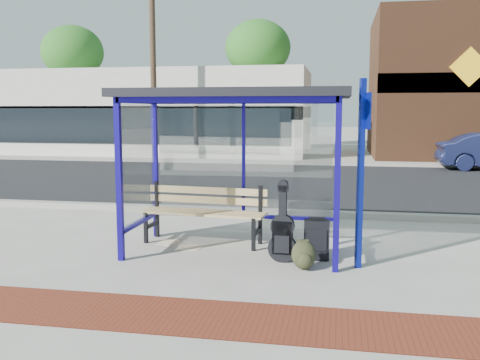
% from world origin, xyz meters
% --- Properties ---
extents(ground, '(120.00, 120.00, 0.00)m').
position_xyz_m(ground, '(0.00, 0.00, 0.00)').
color(ground, '#B2ADA0').
rests_on(ground, ground).
extents(brick_paver_strip, '(60.00, 1.00, 0.01)m').
position_xyz_m(brick_paver_strip, '(0.00, -2.60, 0.01)').
color(brick_paver_strip, maroon).
rests_on(brick_paver_strip, ground).
extents(curb_near, '(60.00, 0.25, 0.12)m').
position_xyz_m(curb_near, '(0.00, 2.90, 0.06)').
color(curb_near, gray).
rests_on(curb_near, ground).
extents(street_asphalt, '(60.00, 10.00, 0.00)m').
position_xyz_m(street_asphalt, '(0.00, 8.00, 0.00)').
color(street_asphalt, black).
rests_on(street_asphalt, ground).
extents(curb_far, '(60.00, 0.25, 0.12)m').
position_xyz_m(curb_far, '(0.00, 13.10, 0.06)').
color(curb_far, gray).
rests_on(curb_far, ground).
extents(far_sidewalk, '(60.00, 4.00, 0.01)m').
position_xyz_m(far_sidewalk, '(0.00, 15.00, 0.00)').
color(far_sidewalk, '#B2ADA0').
rests_on(far_sidewalk, ground).
extents(bus_shelter, '(3.30, 1.80, 2.42)m').
position_xyz_m(bus_shelter, '(0.00, 0.07, 2.07)').
color(bus_shelter, '#160C86').
rests_on(bus_shelter, ground).
extents(storefront_white, '(18.00, 6.04, 4.00)m').
position_xyz_m(storefront_white, '(-9.00, 17.99, 2.00)').
color(storefront_white, silver).
rests_on(storefront_white, ground).
extents(tree_left, '(3.60, 3.60, 7.03)m').
position_xyz_m(tree_left, '(-14.00, 22.00, 5.45)').
color(tree_left, '#4C3826').
rests_on(tree_left, ground).
extents(tree_mid, '(3.60, 3.60, 7.03)m').
position_xyz_m(tree_mid, '(-3.00, 22.00, 5.45)').
color(tree_mid, '#4C3826').
rests_on(tree_mid, ground).
extents(utility_pole_west, '(1.60, 0.24, 8.00)m').
position_xyz_m(utility_pole_west, '(-6.00, 13.40, 4.11)').
color(utility_pole_west, '#4C3826').
rests_on(utility_pole_west, ground).
extents(bench, '(2.04, 0.66, 0.95)m').
position_xyz_m(bench, '(-0.59, 0.47, 0.54)').
color(bench, black).
rests_on(bench, ground).
extents(guitar_bag, '(0.40, 0.13, 1.09)m').
position_xyz_m(guitar_bag, '(0.76, -0.41, 0.40)').
color(guitar_bag, black).
rests_on(guitar_bag, ground).
extents(suitcase, '(0.37, 0.25, 0.62)m').
position_xyz_m(suitcase, '(1.23, -0.21, 0.29)').
color(suitcase, black).
rests_on(suitcase, ground).
extents(backpack, '(0.37, 0.35, 0.40)m').
position_xyz_m(backpack, '(1.08, -0.72, 0.19)').
color(backpack, '#282A17').
rests_on(backpack, ground).
extents(sign_post, '(0.16, 0.31, 2.53)m').
position_xyz_m(sign_post, '(1.81, -0.50, 1.42)').
color(sign_post, navy).
rests_on(sign_post, ground).
extents(newspaper_a, '(0.32, 0.39, 0.01)m').
position_xyz_m(newspaper_a, '(-1.15, 0.34, 0.00)').
color(newspaper_a, white).
rests_on(newspaper_a, ground).
extents(newspaper_b, '(0.33, 0.39, 0.01)m').
position_xyz_m(newspaper_b, '(-0.69, 0.11, 0.00)').
color(newspaper_b, white).
rests_on(newspaper_b, ground).
extents(newspaper_c, '(0.41, 0.46, 0.01)m').
position_xyz_m(newspaper_c, '(-0.75, 0.10, 0.00)').
color(newspaper_c, white).
rests_on(newspaper_c, ground).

